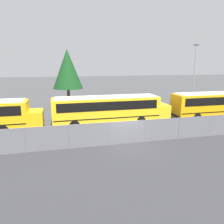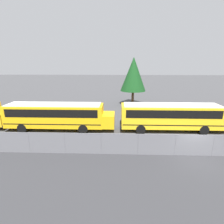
# 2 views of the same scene
# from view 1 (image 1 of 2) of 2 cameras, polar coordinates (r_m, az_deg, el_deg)

# --- Properties ---
(ground_plane) EXTENTS (200.00, 200.00, 0.00)m
(ground_plane) POSITION_cam_1_polar(r_m,az_deg,el_deg) (18.01, 3.92, -8.18)
(ground_plane) COLOR #424244
(road_strip) EXTENTS (111.45, 12.00, 0.01)m
(road_strip) POSITION_cam_1_polar(r_m,az_deg,el_deg) (12.97, 12.43, -17.10)
(road_strip) COLOR #333335
(road_strip) RESTS_ON ground_plane
(fence) EXTENTS (77.52, 0.07, 1.89)m
(fence) POSITION_cam_1_polar(r_m,az_deg,el_deg) (17.70, 3.97, -5.26)
(fence) COLOR #9EA0A5
(fence) RESTS_ON ground_plane
(school_bus_2) EXTENTS (12.44, 2.50, 3.08)m
(school_bus_2) POSITION_cam_1_polar(r_m,az_deg,el_deg) (22.71, -0.78, 1.03)
(school_bus_2) COLOR yellow
(school_bus_2) RESTS_ON ground_plane
(school_bus_3) EXTENTS (12.44, 2.50, 3.08)m
(school_bus_3) POSITION_cam_1_polar(r_m,az_deg,el_deg) (28.74, 26.23, 2.17)
(school_bus_3) COLOR #EDA80F
(school_bus_3) RESTS_ON ground_plane
(light_pole) EXTENTS (0.60, 0.24, 9.06)m
(light_pole) POSITION_cam_1_polar(r_m,az_deg,el_deg) (34.21, 20.71, 9.29)
(light_pole) COLOR gray
(light_pole) RESTS_ON ground_plane
(tree_1) EXTENTS (4.54, 4.54, 8.52)m
(tree_1) POSITION_cam_1_polar(r_m,az_deg,el_deg) (34.42, -11.55, 10.90)
(tree_1) COLOR #51381E
(tree_1) RESTS_ON ground_plane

